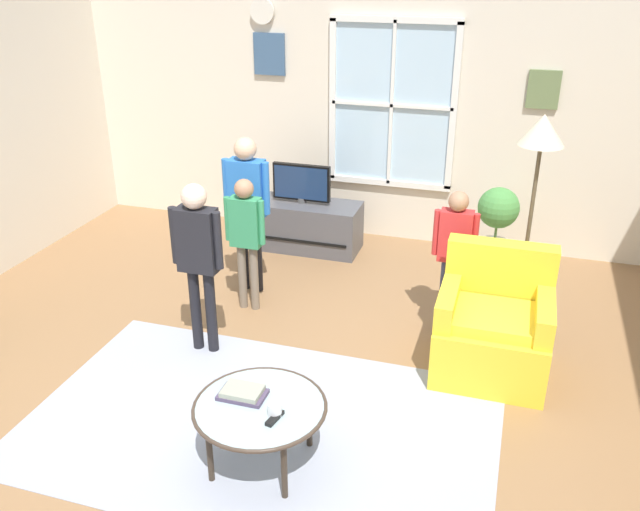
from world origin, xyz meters
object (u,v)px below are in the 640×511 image
at_px(potted_plant_by_window, 497,225).
at_px(coffee_table, 260,409).
at_px(book_stack, 242,393).
at_px(remote_near_books, 275,418).
at_px(floor_lamp, 540,153).
at_px(armchair, 493,328).
at_px(person_black_shirt, 198,250).
at_px(person_red_shirt, 455,244).
at_px(person_blue_shirt, 247,198).
at_px(person_green_shirt, 246,230).
at_px(television, 301,183).
at_px(tv_stand, 302,225).
at_px(cup, 275,409).

bearing_deg(potted_plant_by_window, coffee_table, -109.79).
relative_size(book_stack, remote_near_books, 1.92).
height_order(book_stack, floor_lamp, floor_lamp).
bearing_deg(floor_lamp, coffee_table, -124.20).
height_order(coffee_table, book_stack, book_stack).
bearing_deg(armchair, person_black_shirt, -169.77).
relative_size(person_black_shirt, person_red_shirt, 1.16).
bearing_deg(person_blue_shirt, person_black_shirt, -87.48).
distance_m(person_red_shirt, potted_plant_by_window, 1.20).
xyz_separation_m(coffee_table, person_green_shirt, (-0.79, 1.70, 0.32)).
bearing_deg(coffee_table, person_red_shirt, 66.45).
xyz_separation_m(television, book_stack, (0.63, -2.96, -0.25)).
bearing_deg(person_black_shirt, television, 87.25).
relative_size(remote_near_books, floor_lamp, 0.08).
bearing_deg(person_black_shirt, armchair, 10.23).
relative_size(television, person_black_shirt, 0.44).
bearing_deg(coffee_table, armchair, 49.29).
xyz_separation_m(book_stack, person_blue_shirt, (-0.77, 1.97, 0.43)).
relative_size(remote_near_books, person_black_shirt, 0.11).
height_order(person_black_shirt, person_red_shirt, person_black_shirt).
bearing_deg(person_green_shirt, floor_lamp, 7.76).
xyz_separation_m(person_green_shirt, potted_plant_by_window, (1.89, 1.36, -0.26)).
xyz_separation_m(person_green_shirt, person_red_shirt, (1.62, 0.21, -0.00)).
xyz_separation_m(remote_near_books, potted_plant_by_window, (0.98, 3.15, 0.03)).
bearing_deg(person_red_shirt, armchair, -55.80).
xyz_separation_m(tv_stand, person_green_shirt, (-0.03, -1.31, 0.47)).
bearing_deg(person_red_shirt, person_blue_shirt, 176.60).
bearing_deg(book_stack, floor_lamp, 52.63).
distance_m(book_stack, person_green_shirt, 1.80).
relative_size(armchair, coffee_table, 1.13).
distance_m(armchair, coffee_table, 1.83).
bearing_deg(cup, potted_plant_by_window, 72.38).
height_order(television, remote_near_books, television).
relative_size(tv_stand, television, 2.01).
distance_m(person_red_shirt, person_blue_shirt, 1.75).
height_order(person_green_shirt, person_red_shirt, person_green_shirt).
relative_size(tv_stand, person_green_shirt, 1.02).
bearing_deg(armchair, cup, -126.88).
height_order(coffee_table, person_black_shirt, person_black_shirt).
relative_size(cup, person_blue_shirt, 0.06).
xyz_separation_m(cup, floor_lamp, (1.24, 2.05, 0.99)).
relative_size(tv_stand, remote_near_books, 8.23).
bearing_deg(potted_plant_by_window, person_blue_shirt, -152.57).
relative_size(armchair, remote_near_books, 6.21).
distance_m(person_black_shirt, person_blue_shirt, 1.00).
bearing_deg(potted_plant_by_window, armchair, -86.78).
height_order(tv_stand, floor_lamp, floor_lamp).
height_order(person_black_shirt, person_green_shirt, person_black_shirt).
xyz_separation_m(person_black_shirt, potted_plant_by_window, (1.96, 2.04, -0.37)).
distance_m(cup, person_blue_shirt, 2.35).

